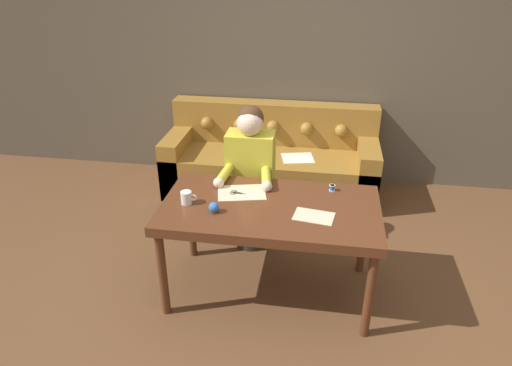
# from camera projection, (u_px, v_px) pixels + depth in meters

# --- Properties ---
(ground_plane) EXTENTS (16.00, 16.00, 0.00)m
(ground_plane) POSITION_uv_depth(u_px,v_px,m) (286.00, 297.00, 3.37)
(ground_plane) COLOR brown
(wall_back) EXTENTS (8.00, 0.06, 2.60)m
(wall_back) POSITION_uv_depth(u_px,v_px,m) (310.00, 59.00, 4.61)
(wall_back) COLOR brown
(wall_back) RESTS_ON ground_plane
(dining_table) EXTENTS (1.49, 0.81, 0.73)m
(dining_table) POSITION_uv_depth(u_px,v_px,m) (270.00, 214.00, 3.14)
(dining_table) COLOR #562D19
(dining_table) RESTS_ON ground_plane
(couch) EXTENTS (2.14, 0.80, 0.88)m
(couch) POSITION_uv_depth(u_px,v_px,m) (271.00, 161.00, 4.75)
(couch) COLOR olive
(couch) RESTS_ON ground_plane
(person) EXTENTS (0.43, 0.57, 1.24)m
(person) POSITION_uv_depth(u_px,v_px,m) (250.00, 179.00, 3.70)
(person) COLOR #33281E
(person) RESTS_ON ground_plane
(pattern_paper_main) EXTENTS (0.38, 0.31, 0.00)m
(pattern_paper_main) POSITION_uv_depth(u_px,v_px,m) (242.00, 193.00, 3.27)
(pattern_paper_main) COLOR beige
(pattern_paper_main) RESTS_ON dining_table
(pattern_paper_offcut) EXTENTS (0.28, 0.21, 0.00)m
(pattern_paper_offcut) POSITION_uv_depth(u_px,v_px,m) (314.00, 216.00, 2.98)
(pattern_paper_offcut) COLOR beige
(pattern_paper_offcut) RESTS_ON dining_table
(scissors) EXTENTS (0.20, 0.08, 0.01)m
(scissors) POSITION_uv_depth(u_px,v_px,m) (239.00, 193.00, 3.25)
(scissors) COLOR silver
(scissors) RESTS_ON dining_table
(mug) EXTENTS (0.11, 0.08, 0.09)m
(mug) POSITION_uv_depth(u_px,v_px,m) (187.00, 197.00, 3.11)
(mug) COLOR silver
(mug) RESTS_ON dining_table
(thread_spool) EXTENTS (0.04, 0.04, 0.05)m
(thread_spool) POSITION_uv_depth(u_px,v_px,m) (332.00, 188.00, 3.29)
(thread_spool) COLOR #3366B2
(thread_spool) RESTS_ON dining_table
(pin_cushion) EXTENTS (0.07, 0.07, 0.07)m
(pin_cushion) POSITION_uv_depth(u_px,v_px,m) (214.00, 208.00, 3.01)
(pin_cushion) COLOR #4C3828
(pin_cushion) RESTS_ON dining_table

